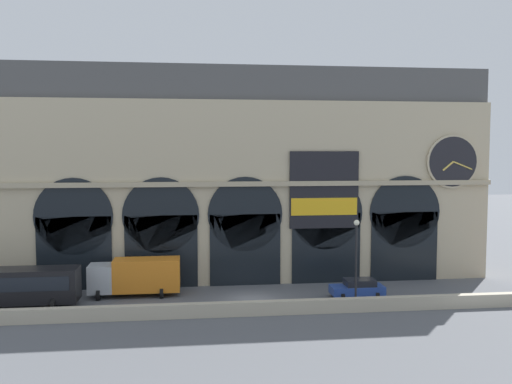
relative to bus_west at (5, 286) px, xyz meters
The scene contains 7 objects.
ground_plane 19.22m from the bus_west, ahead, with size 200.00×200.00×0.00m, color #54565B.
quay_parapet_wall 19.58m from the bus_west, 11.63° to the right, with size 90.00×0.70×1.04m, color #B2A891.
station_building 22.15m from the bus_west, 22.06° to the left, with size 46.40×5.19×19.88m.
bus_west is the anchor object (origin of this frame).
box_truck_midwest 10.04m from the bus_west, 15.94° to the left, with size 7.50×2.91×3.12m.
car_mideast 27.99m from the bus_west, ahead, with size 4.40×2.22×1.55m.
street_lamp_quayside 27.14m from the bus_west, ahead, with size 0.44×0.44×6.90m.
Camera 1 is at (-5.02, -44.23, 12.16)m, focal length 38.82 mm.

